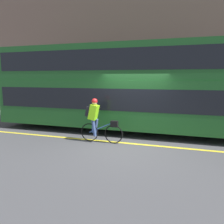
{
  "coord_description": "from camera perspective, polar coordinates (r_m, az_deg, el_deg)",
  "views": [
    {
      "loc": [
        1.64,
        -7.22,
        2.38
      ],
      "look_at": [
        -0.92,
        1.0,
        1.0
      ],
      "focal_mm": 35.0,
      "sensor_mm": 36.0,
      "label": 1
    }
  ],
  "objects": [
    {
      "name": "ground_plane",
      "position": [
        7.77,
        4.37,
        -8.74
      ],
      "size": [
        80.0,
        80.0,
        0.0
      ],
      "primitive_type": "plane",
      "color": "#424244"
    },
    {
      "name": "road_center_line",
      "position": [
        8.0,
        4.78,
        -8.19
      ],
      "size": [
        50.0,
        0.14,
        0.01
      ],
      "primitive_type": "cube",
      "color": "yellow",
      "rests_on": "ground_plane"
    },
    {
      "name": "sidewalk_curb",
      "position": [
        12.45,
        9.46,
        -1.69
      ],
      "size": [
        60.0,
        2.37,
        0.15
      ],
      "color": "#A8A399",
      "rests_on": "ground_plane"
    },
    {
      "name": "trash_bin",
      "position": [
        14.47,
        -15.82,
        1.56
      ],
      "size": [
        0.54,
        0.54,
        0.83
      ],
      "color": "#194C23",
      "rests_on": "sidewalk_curb"
    },
    {
      "name": "bus",
      "position": [
        9.61,
        3.35,
        7.2
      ],
      "size": [
        11.29,
        2.61,
        3.7
      ],
      "color": "black",
      "rests_on": "ground_plane"
    },
    {
      "name": "cyclist_on_bike",
      "position": [
        7.99,
        -3.99,
        -1.78
      ],
      "size": [
        1.62,
        0.32,
        1.62
      ],
      "color": "black",
      "rests_on": "ground_plane"
    },
    {
      "name": "building_facade",
      "position": [
        13.77,
        10.82,
        19.16
      ],
      "size": [
        60.0,
        0.3,
        9.64
      ],
      "color": "brown",
      "rests_on": "ground_plane"
    }
  ]
}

